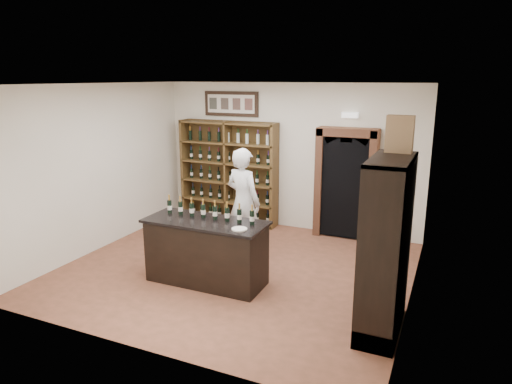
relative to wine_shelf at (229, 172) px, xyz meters
The scene contains 22 objects.
floor 2.89m from the wine_shelf, 60.87° to the right, with size 5.50×5.50×0.00m, color brown.
ceiling 3.28m from the wine_shelf, 60.87° to the right, with size 5.50×5.50×0.00m, color white.
wall_back 1.37m from the wine_shelf, ahead, with size 5.50×0.04×3.00m, color white.
wall_left 2.78m from the wine_shelf, 121.86° to the right, with size 0.04×5.00×3.00m, color white.
wall_right 4.69m from the wine_shelf, 29.94° to the right, with size 0.04×5.00×3.00m, color white.
wine_shelf is the anchor object (origin of this frame).
framed_picture 1.46m from the wine_shelf, 90.00° to the left, with size 1.25×0.04×0.52m, color black.
arched_doorway 2.55m from the wine_shelf, ahead, with size 1.17×0.35×2.17m.
emergency_light 2.86m from the wine_shelf, ahead, with size 0.30×0.10×0.10m, color white.
tasting_counter 3.19m from the wine_shelf, 69.44° to the right, with size 1.88×0.78×1.00m.
counter_bottle_0 2.84m from the wine_shelf, 82.31° to the right, with size 0.07×0.07×0.30m.
counter_bottle_1 2.88m from the wine_shelf, 78.25° to the right, with size 0.07×0.07×0.30m.
counter_bottle_2 2.92m from the wine_shelf, 74.30° to the right, with size 0.07×0.07×0.30m.
counter_bottle_3 2.99m from the wine_shelf, 70.50° to the right, with size 0.07×0.07×0.30m.
counter_bottle_4 3.06m from the wine_shelf, 66.87° to the right, with size 0.07×0.07×0.30m.
counter_bottle_5 3.15m from the wine_shelf, 63.42° to the right, with size 0.07×0.07×0.30m.
counter_bottle_6 3.25m from the wine_shelf, 60.17° to the right, with size 0.07×0.07×0.30m.
counter_bottle_7 3.35m from the wine_shelf, 57.12° to the right, with size 0.07×0.07×0.30m.
side_cabinet 5.02m from the wine_shelf, 40.21° to the right, with size 0.48×1.20×2.20m.
shopkeeper 1.97m from the wine_shelf, 55.66° to the right, with size 0.70×0.46×1.92m, color white.
plate 3.56m from the wine_shelf, 60.53° to the right, with size 0.22×0.22×0.02m, color silver.
wine_crate 4.93m from the wine_shelf, 36.66° to the right, with size 0.32×0.13×0.46m, color #A87F58.
Camera 1 is at (3.16, -6.28, 3.11)m, focal length 32.00 mm.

